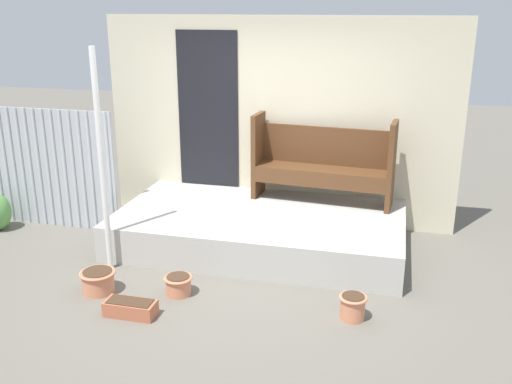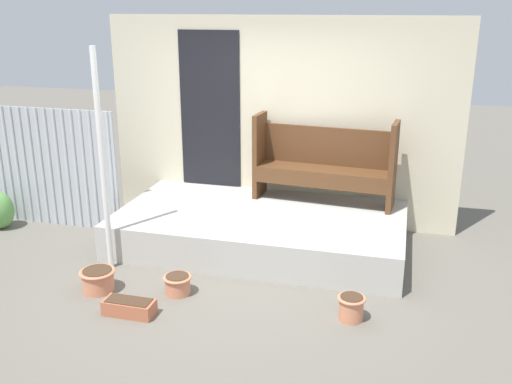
{
  "view_description": "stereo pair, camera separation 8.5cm",
  "coord_description": "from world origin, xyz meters",
  "px_view_note": "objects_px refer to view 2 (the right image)",
  "views": [
    {
      "loc": [
        1.55,
        -5.15,
        2.72
      ],
      "look_at": [
        0.17,
        0.31,
        0.86
      ],
      "focal_mm": 40.0,
      "sensor_mm": 36.0,
      "label": 1
    },
    {
      "loc": [
        1.63,
        -5.13,
        2.72
      ],
      "look_at": [
        0.17,
        0.31,
        0.86
      ],
      "focal_mm": 40.0,
      "sensor_mm": 36.0,
      "label": 2
    }
  ],
  "objects_px": {
    "flower_pot_middle": "(178,284)",
    "flower_pot_right": "(351,307)",
    "bench": "(324,160)",
    "flower_pot_left": "(98,279)",
    "support_post": "(102,163)",
    "planter_box_rect": "(129,307)"
  },
  "relations": [
    {
      "from": "flower_pot_left",
      "to": "planter_box_rect",
      "type": "bearing_deg",
      "value": -33.51
    },
    {
      "from": "flower_pot_left",
      "to": "planter_box_rect",
      "type": "xyz_separation_m",
      "value": [
        0.51,
        -0.34,
        -0.05
      ]
    },
    {
      "from": "flower_pot_middle",
      "to": "planter_box_rect",
      "type": "distance_m",
      "value": 0.56
    },
    {
      "from": "flower_pot_middle",
      "to": "flower_pot_left",
      "type": "bearing_deg",
      "value": -169.29
    },
    {
      "from": "flower_pot_right",
      "to": "bench",
      "type": "bearing_deg",
      "value": 105.82
    },
    {
      "from": "support_post",
      "to": "flower_pot_left",
      "type": "xyz_separation_m",
      "value": [
        0.14,
        -0.52,
        -1.05
      ]
    },
    {
      "from": "flower_pot_middle",
      "to": "bench",
      "type": "bearing_deg",
      "value": 60.25
    },
    {
      "from": "support_post",
      "to": "planter_box_rect",
      "type": "bearing_deg",
      "value": -52.67
    },
    {
      "from": "flower_pot_middle",
      "to": "planter_box_rect",
      "type": "bearing_deg",
      "value": -119.87
    },
    {
      "from": "bench",
      "to": "support_post",
      "type": "bearing_deg",
      "value": -137.3
    },
    {
      "from": "flower_pot_right",
      "to": "planter_box_rect",
      "type": "distance_m",
      "value": 2.03
    },
    {
      "from": "support_post",
      "to": "bench",
      "type": "bearing_deg",
      "value": 37.96
    },
    {
      "from": "flower_pot_middle",
      "to": "flower_pot_right",
      "type": "height_order",
      "value": "flower_pot_right"
    },
    {
      "from": "flower_pot_right",
      "to": "planter_box_rect",
      "type": "height_order",
      "value": "flower_pot_right"
    },
    {
      "from": "bench",
      "to": "flower_pot_right",
      "type": "bearing_deg",
      "value": -69.43
    },
    {
      "from": "support_post",
      "to": "flower_pot_right",
      "type": "bearing_deg",
      "value": -9.05
    },
    {
      "from": "bench",
      "to": "flower_pot_left",
      "type": "relative_size",
      "value": 4.86
    },
    {
      "from": "bench",
      "to": "flower_pot_left",
      "type": "height_order",
      "value": "bench"
    },
    {
      "from": "support_post",
      "to": "flower_pot_middle",
      "type": "relative_size",
      "value": 8.23
    },
    {
      "from": "planter_box_rect",
      "to": "support_post",
      "type": "bearing_deg",
      "value": 127.33
    },
    {
      "from": "flower_pot_middle",
      "to": "flower_pot_right",
      "type": "relative_size",
      "value": 1.1
    },
    {
      "from": "bench",
      "to": "flower_pot_middle",
      "type": "xyz_separation_m",
      "value": [
        -1.13,
        -1.97,
        -0.82
      ]
    }
  ]
}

